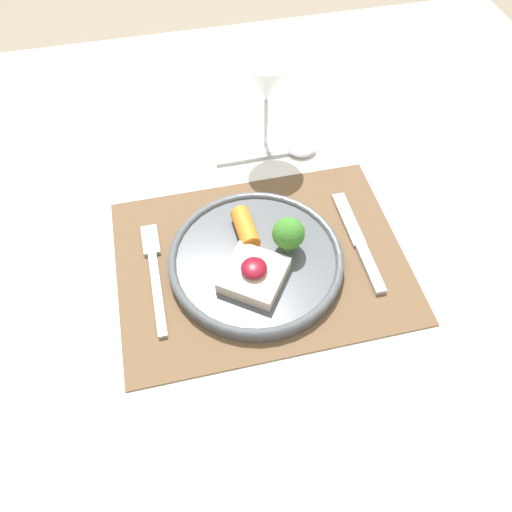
{
  "coord_description": "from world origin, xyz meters",
  "views": [
    {
      "loc": [
        -0.1,
        -0.41,
        1.32
      ],
      "look_at": [
        -0.01,
        -0.01,
        0.75
      ],
      "focal_mm": 35.0,
      "sensor_mm": 36.0,
      "label": 1
    }
  ],
  "objects_px": {
    "dinner_plate": "(257,258)",
    "spoon": "(291,151)",
    "knife": "(361,247)",
    "fork": "(154,269)",
    "wine_glass_near": "(266,83)"
  },
  "relations": [
    {
      "from": "wine_glass_near",
      "to": "dinner_plate",
      "type": "bearing_deg",
      "value": -106.11
    },
    {
      "from": "dinner_plate",
      "to": "spoon",
      "type": "height_order",
      "value": "dinner_plate"
    },
    {
      "from": "fork",
      "to": "wine_glass_near",
      "type": "relative_size",
      "value": 1.12
    },
    {
      "from": "fork",
      "to": "spoon",
      "type": "height_order",
      "value": "spoon"
    },
    {
      "from": "knife",
      "to": "dinner_plate",
      "type": "bearing_deg",
      "value": 177.0
    },
    {
      "from": "fork",
      "to": "knife",
      "type": "relative_size",
      "value": 1.0
    },
    {
      "from": "fork",
      "to": "spoon",
      "type": "relative_size",
      "value": 1.08
    },
    {
      "from": "spoon",
      "to": "knife",
      "type": "bearing_deg",
      "value": -76.94
    },
    {
      "from": "dinner_plate",
      "to": "wine_glass_near",
      "type": "distance_m",
      "value": 0.28
    },
    {
      "from": "fork",
      "to": "wine_glass_near",
      "type": "height_order",
      "value": "wine_glass_near"
    },
    {
      "from": "spoon",
      "to": "wine_glass_near",
      "type": "relative_size",
      "value": 1.03
    },
    {
      "from": "fork",
      "to": "spoon",
      "type": "xyz_separation_m",
      "value": [
        0.25,
        0.19,
        0.0
      ]
    },
    {
      "from": "spoon",
      "to": "wine_glass_near",
      "type": "bearing_deg",
      "value": 144.24
    },
    {
      "from": "dinner_plate",
      "to": "knife",
      "type": "height_order",
      "value": "dinner_plate"
    },
    {
      "from": "fork",
      "to": "spoon",
      "type": "distance_m",
      "value": 0.32
    }
  ]
}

